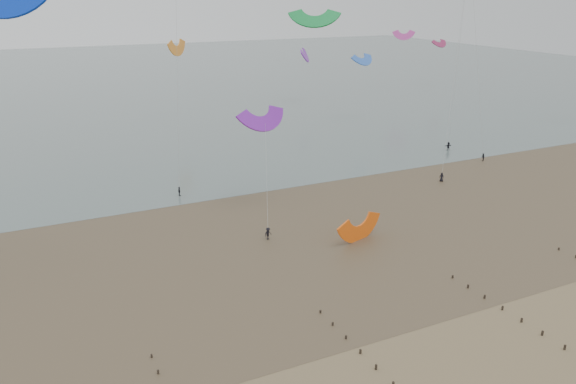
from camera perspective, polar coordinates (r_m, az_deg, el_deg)
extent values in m
plane|color=#475654|center=(236.66, -20.38, 10.61)|extent=(500.00, 500.00, 0.00)
plane|color=#473A28|center=(78.68, -7.36, -4.75)|extent=(500.00, 500.00, 0.00)
ellipsoid|color=slate|center=(64.27, -19.20, -11.74)|extent=(23.60, 14.36, 0.01)
ellipsoid|color=slate|center=(85.27, -0.33, -2.61)|extent=(33.64, 18.32, 0.01)
ellipsoid|color=slate|center=(97.43, 19.63, -0.90)|extent=(19.65, 13.67, 0.01)
cube|color=black|center=(54.05, -13.06, -17.40)|extent=(0.16, 0.16, 0.48)
cube|color=black|center=(56.17, -13.69, -15.89)|extent=(0.16, 0.16, 0.45)
cube|color=black|center=(53.84, 8.94, -17.19)|extent=(0.16, 0.16, 0.57)
cube|color=black|center=(55.59, 7.37, -15.79)|extent=(0.16, 0.16, 0.54)
cube|color=black|center=(57.41, 5.91, -14.47)|extent=(0.16, 0.16, 0.51)
cube|color=black|center=(59.29, 4.57, -13.22)|extent=(0.16, 0.16, 0.48)
cube|color=black|center=(61.23, 3.32, -12.04)|extent=(0.16, 0.16, 0.45)
cube|color=black|center=(61.64, 26.30, -13.97)|extent=(0.16, 0.16, 0.62)
cube|color=black|center=(62.95, 24.43, -12.94)|extent=(0.16, 0.16, 0.59)
cube|color=black|center=(64.35, 22.65, -11.94)|extent=(0.16, 0.16, 0.57)
cube|color=black|center=(65.82, 20.95, -10.97)|extent=(0.16, 0.16, 0.54)
cube|color=black|center=(67.37, 19.35, -10.04)|extent=(0.16, 0.16, 0.51)
cube|color=black|center=(68.98, 17.82, -9.14)|extent=(0.16, 0.16, 0.48)
cube|color=black|center=(70.65, 16.38, -8.28)|extent=(0.16, 0.16, 0.45)
cube|color=black|center=(81.53, 27.22, -5.88)|extent=(0.16, 0.16, 0.48)
cube|color=black|center=(82.95, 25.81, -5.23)|extent=(0.16, 0.16, 0.45)
imported|color=black|center=(120.28, 19.19, 3.35)|extent=(0.93, 0.98, 1.60)
imported|color=black|center=(95.72, -10.98, 0.06)|extent=(0.44, 0.96, 1.61)
imported|color=black|center=(104.92, 15.34, 1.47)|extent=(0.97, 0.93, 1.67)
imported|color=black|center=(77.61, -2.04, -4.24)|extent=(1.29, 0.95, 1.78)
imported|color=black|center=(126.33, 15.98, 4.49)|extent=(1.75, 0.74, 1.83)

